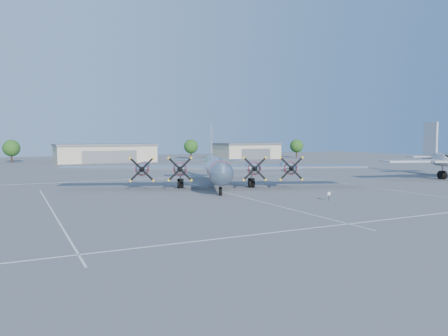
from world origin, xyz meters
name	(u,v)px	position (x,y,z in m)	size (l,w,h in m)	color
ground	(230,194)	(0.00, 0.00, 0.00)	(260.00, 260.00, 0.00)	#57575A
parking_lines	(237,195)	(0.00, -1.75, 0.01)	(60.00, 50.08, 0.01)	silver
hangar_center	(105,153)	(0.00, 81.96, 2.71)	(28.60, 14.60, 5.40)	#BAB394
hangar_east	(246,151)	(48.00, 81.96, 2.71)	(20.60, 14.60, 5.40)	#BAB394
tree_west	(11,148)	(-25.00, 90.00, 4.22)	(4.80, 4.80, 6.64)	#382619
tree_east	(191,147)	(30.00, 88.00, 4.22)	(4.80, 4.80, 6.64)	#382619
tree_far_east	(297,146)	(68.00, 80.00, 4.22)	(4.80, 4.80, 6.64)	#382619
main_bomber_b29	(215,186)	(1.95, 8.77, 0.00)	(43.98, 30.08, 9.73)	silver
info_placard	(329,195)	(7.46, -10.52, 0.71)	(0.52, 0.18, 1.02)	black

